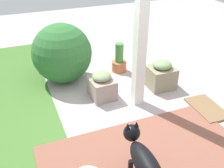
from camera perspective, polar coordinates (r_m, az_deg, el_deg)
ground_plane at (r=3.89m, az=3.94°, el=-5.63°), size 12.00×12.00×0.00m
porch_pillar at (r=3.56m, az=6.29°, el=11.96°), size 0.14×0.14×2.34m
stone_planter_nearest at (r=4.41m, az=10.53°, el=1.91°), size 0.40×0.43×0.48m
stone_planter_mid at (r=4.08m, az=-2.20°, el=-0.42°), size 0.43×0.38×0.43m
round_shrub at (r=4.52m, az=-10.76°, el=6.55°), size 1.00×1.00×1.00m
terracotta_pot_tall at (r=4.88m, az=1.56°, el=4.90°), size 0.27×0.27×0.54m
dog at (r=2.72m, az=6.96°, el=-16.10°), size 0.80×0.25×0.55m
doormat at (r=4.14m, az=19.84°, el=-4.90°), size 0.66×0.41×0.03m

